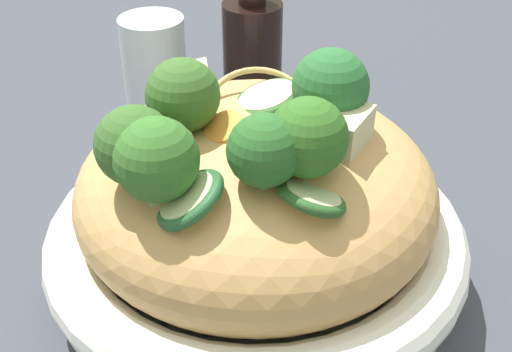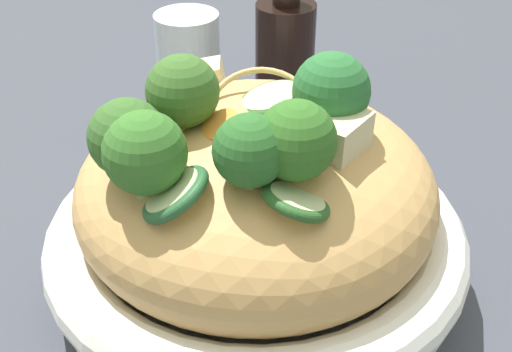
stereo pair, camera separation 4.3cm
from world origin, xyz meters
name	(u,v)px [view 2 (the right image)]	position (x,y,z in m)	size (l,w,h in m)	color
ground_plane	(256,279)	(0.00, 0.00, 0.00)	(3.00, 3.00, 0.00)	#383C46
serving_bowl	(256,246)	(0.00, 0.00, 0.03)	(0.28, 0.28, 0.06)	white
noodle_heap	(256,190)	(0.00, 0.00, 0.08)	(0.23, 0.23, 0.12)	tan
broccoli_florets	(222,127)	(0.04, 0.02, 0.14)	(0.17, 0.14, 0.07)	#98B972
carrot_coins	(181,138)	(0.05, -0.01, 0.13)	(0.07, 0.09, 0.03)	orange
zucchini_slices	(228,150)	(0.03, 0.01, 0.13)	(0.15, 0.15, 0.04)	beige
chicken_chunks	(293,116)	(-0.02, 0.01, 0.13)	(0.05, 0.16, 0.04)	beige
soy_sauce_bottle	(285,52)	(-0.18, -0.20, 0.06)	(0.06, 0.06, 0.14)	black
drinking_glass	(188,56)	(-0.11, -0.27, 0.04)	(0.07, 0.07, 0.09)	silver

